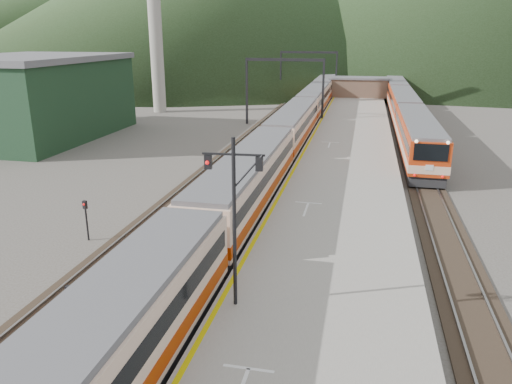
% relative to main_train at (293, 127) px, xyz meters
% --- Properties ---
extents(track_main, '(2.60, 200.00, 0.23)m').
position_rel_main_train_xyz_m(track_main, '(0.00, -3.14, -1.90)').
color(track_main, black).
rests_on(track_main, ground).
extents(track_far, '(2.60, 200.00, 0.23)m').
position_rel_main_train_xyz_m(track_far, '(-5.00, -3.14, -1.90)').
color(track_far, black).
rests_on(track_far, ground).
extents(track_second, '(2.60, 200.00, 0.23)m').
position_rel_main_train_xyz_m(track_second, '(11.50, -3.14, -1.90)').
color(track_second, black).
rests_on(track_second, ground).
extents(platform, '(8.00, 100.00, 1.00)m').
position_rel_main_train_xyz_m(platform, '(5.60, -5.14, -1.47)').
color(platform, gray).
rests_on(platform, ground).
extents(gantry_near, '(9.55, 0.25, 8.00)m').
position_rel_main_train_xyz_m(gantry_near, '(-2.85, 11.86, 3.62)').
color(gantry_near, black).
rests_on(gantry_near, ground).
extents(gantry_far, '(9.55, 0.25, 8.00)m').
position_rel_main_train_xyz_m(gantry_far, '(-2.85, 36.86, 3.62)').
color(gantry_far, black).
rests_on(gantry_far, ground).
extents(warehouse, '(14.50, 20.50, 8.60)m').
position_rel_main_train_xyz_m(warehouse, '(-28.00, -1.14, 2.35)').
color(warehouse, black).
rests_on(warehouse, ground).
extents(smokestack, '(1.80, 1.80, 30.00)m').
position_rel_main_train_xyz_m(smokestack, '(-22.00, 18.86, 13.03)').
color(smokestack, '#9E998E').
rests_on(smokestack, ground).
extents(station_shed, '(9.40, 4.40, 3.10)m').
position_rel_main_train_xyz_m(station_shed, '(5.60, 34.86, 0.60)').
color(station_shed, brown).
rests_on(station_shed, platform).
extents(main_train, '(2.84, 97.61, 3.47)m').
position_rel_main_train_xyz_m(main_train, '(0.00, 0.00, 0.00)').
color(main_train, beige).
rests_on(main_train, track_main).
extents(second_train, '(2.86, 58.60, 3.49)m').
position_rel_main_train_xyz_m(second_train, '(11.50, 16.71, 0.01)').
color(second_train, '#BC340F').
rests_on(second_train, track_second).
extents(signal_mast, '(2.20, 0.31, 6.40)m').
position_rel_main_train_xyz_m(signal_mast, '(2.45, -32.30, 2.96)').
color(signal_mast, black).
rests_on(signal_mast, platform).
extents(short_signal_a, '(0.23, 0.18, 2.27)m').
position_rel_main_train_xyz_m(short_signal_a, '(-3.05, -34.51, -0.50)').
color(short_signal_a, black).
rests_on(short_signal_a, ground).
extents(short_signal_b, '(0.26, 0.23, 2.27)m').
position_rel_main_train_xyz_m(short_signal_b, '(-2.85, -19.02, -0.50)').
color(short_signal_b, black).
rests_on(short_signal_b, ground).
extents(short_signal_c, '(0.26, 0.22, 2.27)m').
position_rel_main_train_xyz_m(short_signal_c, '(-7.51, -25.84, -0.50)').
color(short_signal_c, black).
rests_on(short_signal_c, ground).
extents(worker, '(0.78, 0.72, 1.78)m').
position_rel_main_train_xyz_m(worker, '(-3.07, -37.29, -1.07)').
color(worker, '#242533').
rests_on(worker, ground).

